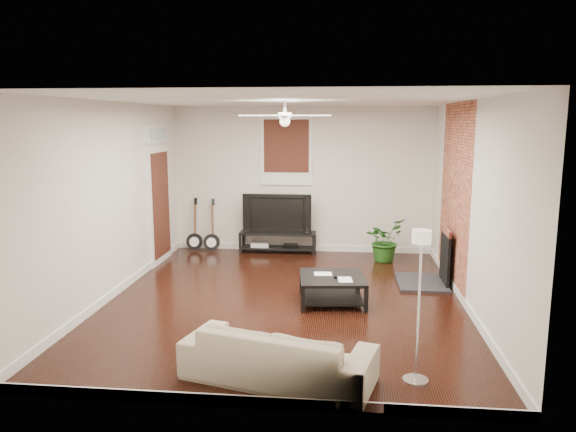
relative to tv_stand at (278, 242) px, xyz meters
name	(u,v)px	position (x,y,z in m)	size (l,w,h in m)	color
room	(285,203)	(0.45, -2.78, 1.20)	(5.01, 6.01, 2.81)	black
brick_accent	(455,196)	(2.94, -1.78, 1.20)	(0.02, 2.20, 2.80)	brown
fireplace	(432,255)	(2.65, -1.78, 0.26)	(0.80, 1.10, 0.92)	black
window_back	(286,151)	(0.15, 0.19, 1.75)	(1.00, 0.06, 1.30)	#3C1810
door_left	(160,193)	(-2.01, -0.88, 1.05)	(0.08, 1.00, 2.50)	white
tv_stand	(278,242)	(0.00, 0.00, 0.00)	(1.46, 0.39, 0.41)	black
tv	(278,213)	(0.00, 0.02, 0.58)	(1.31, 0.17, 0.75)	black
coffee_table	(332,289)	(1.12, -2.80, -0.02)	(0.90, 0.90, 0.38)	black
sofa	(278,354)	(0.65, -5.20, 0.07)	(1.88, 0.73, 0.55)	tan
floor_lamp	(419,307)	(2.00, -5.10, 0.56)	(0.25, 0.25, 1.53)	silver
potted_plant	(385,240)	(2.01, -0.43, 0.19)	(0.71, 0.61, 0.79)	#1F5418
guitar_left	(194,225)	(-1.64, -0.03, 0.32)	(0.32, 0.23, 1.04)	black
guitar_right	(211,226)	(-1.29, -0.06, 0.32)	(0.32, 0.23, 1.04)	black
ceiling_fan	(285,115)	(0.45, -2.78, 2.40)	(1.24, 1.24, 0.32)	white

